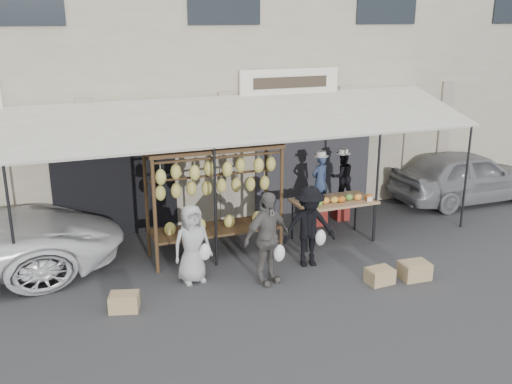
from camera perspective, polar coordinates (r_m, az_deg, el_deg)
ground_plane at (r=10.39m, az=3.32°, el=-8.94°), size 90.00×90.00×0.00m
shophouse at (r=15.50m, az=-6.72°, el=13.61°), size 24.00×6.15×7.30m
awning at (r=11.62m, az=-1.12°, el=7.26°), size 10.00×2.35×2.92m
banana_rack at (r=10.95m, az=-4.15°, el=1.19°), size 2.60×0.90×2.24m
produce_table at (r=11.97m, az=7.87°, el=-0.98°), size 1.70×0.90×1.04m
vendor_left at (r=12.85m, az=6.41°, el=1.11°), size 0.50×0.40×1.22m
vendor_right at (r=13.28m, az=8.60°, el=1.53°), size 0.60×0.48×1.16m
customer_left at (r=10.18m, az=-6.41°, el=-5.16°), size 0.76×0.55×1.44m
customer_mid at (r=10.02m, az=1.08°, el=-4.66°), size 1.07×0.71×1.69m
customer_right at (r=10.78m, az=5.35°, el=-3.48°), size 1.09×0.73×1.56m
stool_left at (r=13.10m, az=6.29°, el=-2.36°), size 0.33×0.33×0.44m
stool_right at (r=13.52m, az=8.45°, el=-1.78°), size 0.33×0.33×0.46m
crate_near_a at (r=10.52m, az=12.27°, el=-8.18°), size 0.47×0.37×0.27m
crate_near_b at (r=10.83m, az=15.57°, el=-7.56°), size 0.54×0.43×0.31m
crate_far at (r=9.64m, az=-13.04°, el=-10.67°), size 0.55×0.47×0.28m
sedan at (r=15.52m, az=20.33°, el=1.52°), size 3.99×1.65×1.35m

